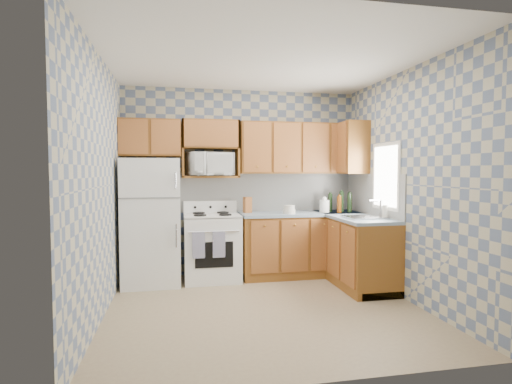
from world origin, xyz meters
The scene contains 31 objects.
floor centered at (0.00, 0.00, 0.00)m, with size 3.40×3.40×0.00m, color #8C7458.
back_wall centered at (0.00, 1.60, 1.35)m, with size 3.40×0.02×2.70m, color slate.
right_wall centered at (1.70, 0.00, 1.35)m, with size 0.02×3.20×2.70m, color slate.
backsplash_back centered at (0.40, 1.59, 1.20)m, with size 2.60×0.01×0.56m, color silver.
backsplash_right centered at (1.69, 0.80, 1.20)m, with size 0.01×1.60×0.56m, color silver.
refrigerator centered at (-1.27, 1.25, 0.84)m, with size 0.75×0.70×1.68m, color white.
stove_body centered at (-0.47, 1.28, 0.45)m, with size 0.76×0.65×0.90m, color white.
cooktop centered at (-0.47, 1.28, 0.91)m, with size 0.76×0.65×0.03m, color silver.
backguard centered at (-0.47, 1.55, 1.00)m, with size 0.76×0.08×0.17m, color white.
dish_towel_left centered at (-0.67, 0.93, 0.56)m, with size 0.16×0.03×0.34m, color navy.
dish_towel_right centered at (-0.41, 0.93, 0.56)m, with size 0.16×0.03×0.34m, color navy.
base_cabinets_back centered at (0.82, 1.30, 0.44)m, with size 1.75×0.60×0.88m, color brown.
base_cabinets_right centered at (1.40, 0.80, 0.44)m, with size 0.60×1.60×0.88m, color brown.
countertop_back centered at (0.82, 1.30, 0.90)m, with size 1.77×0.63×0.04m, color slate.
countertop_right centered at (1.40, 0.80, 0.90)m, with size 0.63×1.60×0.04m, color slate.
upper_cabinets_back centered at (0.82, 1.44, 1.85)m, with size 1.75×0.33×0.74m, color brown.
upper_cabinets_fridge centered at (-1.29, 1.44, 1.97)m, with size 0.82×0.33×0.50m, color brown.
upper_cabinets_right centered at (1.53, 1.25, 1.85)m, with size 0.33×0.70×0.74m, color brown.
microwave_shelf centered at (-0.47, 1.44, 1.44)m, with size 0.80×0.33×0.03m, color brown.
microwave centered at (-0.49, 1.39, 1.61)m, with size 0.59×0.40×0.33m, color white.
sink centered at (1.40, 0.45, 0.93)m, with size 0.48×0.40×0.03m, color #B7B7BC.
window centered at (1.69, 0.45, 1.45)m, with size 0.02×0.66×0.86m, color silver.
bottle_0 centered at (1.42, 1.23, 1.07)m, with size 0.06×0.06×0.29m, color black.
bottle_1 centered at (1.52, 1.17, 1.06)m, with size 0.06×0.06×0.27m, color black.
bottle_2 centered at (1.57, 1.27, 1.05)m, with size 0.06×0.06×0.26m, color #662F0A.
bottle_3 centered at (1.35, 1.15, 1.04)m, with size 0.06×0.06×0.24m, color #662F0A.
bottle_4 centered at (1.27, 1.29, 1.05)m, with size 0.06×0.06×0.26m, color black.
knife_block centered at (0.05, 1.39, 1.03)m, with size 0.10×0.10×0.23m, color brown.
electric_kettle centered at (1.15, 1.21, 1.01)m, with size 0.14×0.14×0.18m, color white.
food_containers centered at (0.61, 1.16, 0.98)m, with size 0.17×0.17×0.12m, color beige, non-canonical shape.
soap_bottle centered at (1.62, 0.34, 1.01)m, with size 0.06×0.06×0.17m, color beige.
Camera 1 is at (-0.93, -4.23, 1.52)m, focal length 28.00 mm.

